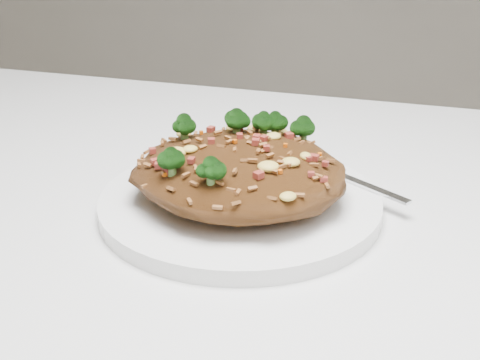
# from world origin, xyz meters

# --- Properties ---
(dining_table) EXTENTS (1.20, 0.80, 0.75)m
(dining_table) POSITION_xyz_m (0.00, 0.00, 0.66)
(dining_table) COLOR silver
(dining_table) RESTS_ON ground
(plate) EXTENTS (0.24, 0.24, 0.01)m
(plate) POSITION_xyz_m (0.06, 0.05, 0.76)
(plate) COLOR white
(plate) RESTS_ON dining_table
(fried_rice) EXTENTS (0.18, 0.17, 0.07)m
(fried_rice) POSITION_xyz_m (0.06, 0.05, 0.79)
(fried_rice) COLOR brown
(fried_rice) RESTS_ON plate
(fork) EXTENTS (0.15, 0.10, 0.00)m
(fork) POSITION_xyz_m (0.14, 0.11, 0.77)
(fork) COLOR silver
(fork) RESTS_ON plate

